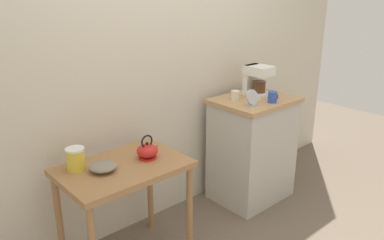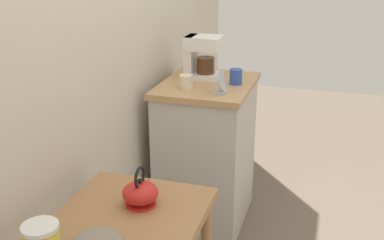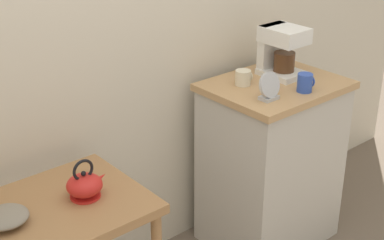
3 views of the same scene
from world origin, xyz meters
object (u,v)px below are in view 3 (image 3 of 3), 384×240
Objects in this scene: bowl_stoneware at (5,217)px; teakettle at (85,185)px; mug_blue at (305,83)px; table_clock at (269,88)px; coffee_maker at (280,49)px; mug_small_cream at (243,78)px.

teakettle is at bearing -4.25° from bowl_stoneware.
bowl_stoneware is 1.89× the size of mug_blue.
teakettle reaches higher than bowl_stoneware.
coffee_maker is at bearing 34.48° from table_clock.
mug_small_cream reaches higher than bowl_stoneware.
teakettle is 0.68× the size of coffee_maker.
mug_blue is (1.49, -0.15, 0.20)m from bowl_stoneware.
mug_blue is (0.16, -0.26, 0.01)m from mug_small_cream.
coffee_maker reaches higher than mug_small_cream.
coffee_maker reaches higher than teakettle.
mug_small_cream is at bearing 122.46° from mug_blue.
mug_blue is at bearing -6.19° from teakettle.
table_clock reaches higher than mug_blue.
teakettle is 1.31× the size of table_clock.
teakettle is 2.06× the size of mug_small_cream.
coffee_maker is at bearing 71.12° from mug_blue.
table_clock is at bearing -145.52° from coffee_maker.
teakettle is 1.93× the size of mug_blue.
coffee_maker reaches higher than table_clock.
mug_small_cream reaches higher than teakettle.
teakettle is (0.32, -0.02, 0.02)m from bowl_stoneware.
bowl_stoneware is at bearing -175.34° from mug_small_cream.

